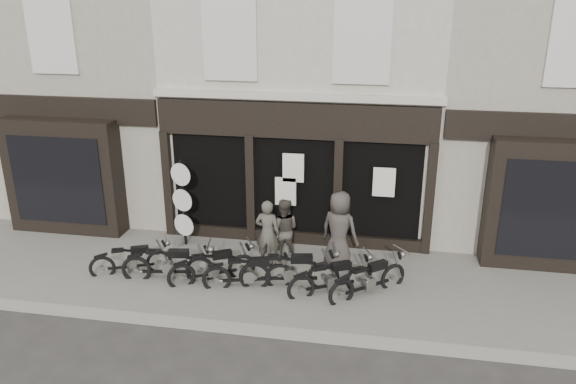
% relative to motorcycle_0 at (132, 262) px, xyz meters
% --- Properties ---
extents(ground_plane, '(90.00, 90.00, 0.00)m').
position_rel_motorcycle_0_xyz_m(ground_plane, '(3.54, -0.56, -0.37)').
color(ground_plane, '#2D2B28').
rests_on(ground_plane, ground).
extents(pavement, '(30.00, 4.20, 0.12)m').
position_rel_motorcycle_0_xyz_m(pavement, '(3.54, 0.34, -0.31)').
color(pavement, '#646058').
rests_on(pavement, ground_plane).
extents(kerb, '(30.00, 0.25, 0.13)m').
position_rel_motorcycle_0_xyz_m(kerb, '(3.54, -1.81, -0.30)').
color(kerb, gray).
rests_on(kerb, ground_plane).
extents(central_building, '(7.30, 6.22, 8.34)m').
position_rel_motorcycle_0_xyz_m(central_building, '(3.54, 5.39, 3.71)').
color(central_building, beige).
rests_on(central_building, ground).
extents(neighbour_left, '(5.60, 6.73, 8.34)m').
position_rel_motorcycle_0_xyz_m(neighbour_left, '(-2.81, 5.33, 3.67)').
color(neighbour_left, gray).
rests_on(neighbour_left, ground).
extents(neighbour_right, '(5.60, 6.73, 8.34)m').
position_rel_motorcycle_0_xyz_m(neighbour_right, '(9.89, 5.33, 3.67)').
color(neighbour_right, gray).
rests_on(neighbour_right, ground).
extents(motorcycle_0, '(1.81, 1.03, 0.93)m').
position_rel_motorcycle_0_xyz_m(motorcycle_0, '(0.00, 0.00, 0.00)').
color(motorcycle_0, black).
rests_on(motorcycle_0, ground).
extents(motorcycle_1, '(2.19, 0.68, 1.05)m').
position_rel_motorcycle_0_xyz_m(motorcycle_1, '(1.02, -0.17, 0.05)').
color(motorcycle_1, black).
rests_on(motorcycle_1, ground).
extents(motorcycle_2, '(1.90, 1.26, 1.00)m').
position_rel_motorcycle_0_xyz_m(motorcycle_2, '(2.04, -0.05, 0.03)').
color(motorcycle_2, black).
rests_on(motorcycle_2, ground).
extents(motorcycle_3, '(2.05, 0.84, 1.00)m').
position_rel_motorcycle_0_xyz_m(motorcycle_3, '(2.94, -0.19, 0.03)').
color(motorcycle_3, black).
rests_on(motorcycle_3, ground).
extents(motorcycle_4, '(2.28, 0.75, 1.10)m').
position_rel_motorcycle_0_xyz_m(motorcycle_4, '(3.86, -0.01, 0.07)').
color(motorcycle_4, black).
rests_on(motorcycle_4, ground).
extents(motorcycle_5, '(1.88, 1.23, 0.99)m').
position_rel_motorcycle_0_xyz_m(motorcycle_5, '(4.82, -0.11, 0.02)').
color(motorcycle_5, black).
rests_on(motorcycle_5, ground).
extents(motorcycle_6, '(1.74, 1.55, 1.01)m').
position_rel_motorcycle_0_xyz_m(motorcycle_6, '(5.64, -0.02, 0.03)').
color(motorcycle_6, black).
rests_on(motorcycle_6, ground).
extents(man_left, '(0.64, 0.45, 1.68)m').
position_rel_motorcycle_0_xyz_m(man_left, '(3.13, 0.97, 0.59)').
color(man_left, '#48453B').
rests_on(man_left, pavement).
extents(man_centre, '(0.81, 0.65, 1.62)m').
position_rel_motorcycle_0_xyz_m(man_centre, '(3.46, 1.30, 0.56)').
color(man_centre, '#423B35').
rests_on(man_centre, pavement).
extents(man_right, '(1.11, 0.93, 1.94)m').
position_rel_motorcycle_0_xyz_m(man_right, '(4.85, 1.16, 0.72)').
color(man_right, '#3B3531').
rests_on(man_right, pavement).
extents(advert_sign_post, '(0.59, 0.39, 2.47)m').
position_rel_motorcycle_0_xyz_m(advert_sign_post, '(0.73, 1.69, 0.83)').
color(advert_sign_post, black).
rests_on(advert_sign_post, ground).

